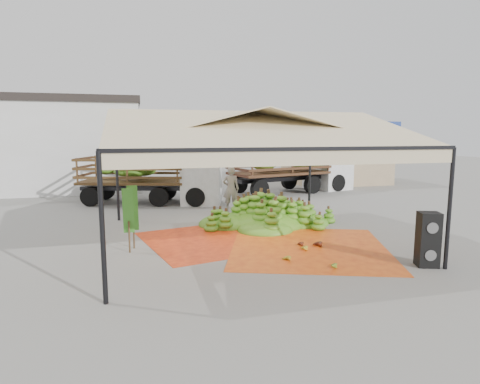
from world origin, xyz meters
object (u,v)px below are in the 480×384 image
object	(u,v)px
vendor	(231,189)
banana_heap	(267,210)
truck_left	(157,174)
speaker_stack	(428,239)
truck_right	(296,165)

from	to	relation	value
vendor	banana_heap	bearing A→B (deg)	119.29
truck_left	banana_heap	bearing A→B (deg)	-42.23
banana_heap	speaker_stack	world-z (taller)	speaker_stack
truck_left	truck_right	distance (m)	8.26
banana_heap	speaker_stack	xyz separation A→B (m)	(2.37, -5.55, 0.15)
truck_left	truck_right	world-z (taller)	truck_right
banana_heap	vendor	xyz separation A→B (m)	(-0.68, 2.86, 0.43)
vendor	truck_left	xyz separation A→B (m)	(-2.94, 2.98, 0.44)
banana_heap	vendor	world-z (taller)	vendor
vendor	truck_left	distance (m)	4.20
vendor	truck_right	bearing A→B (deg)	-120.16
speaker_stack	truck_right	distance (m)	13.49
banana_heap	speaker_stack	bearing A→B (deg)	-66.85
vendor	truck_right	xyz separation A→B (m)	(5.09, 4.90, 0.58)
truck_right	banana_heap	bearing A→B (deg)	-134.19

